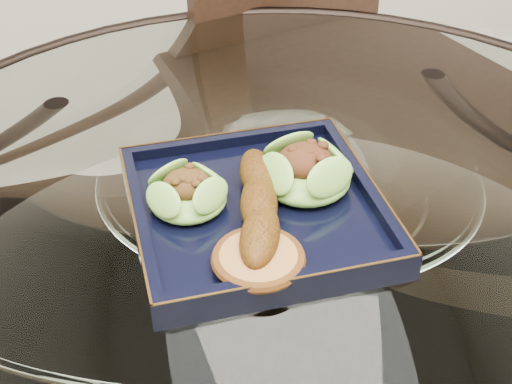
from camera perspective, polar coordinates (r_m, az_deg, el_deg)
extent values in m
cylinder|color=white|center=(0.83, 2.56, -1.04)|extent=(1.10, 1.10, 0.01)
torus|color=black|center=(0.83, 2.56, -1.04)|extent=(1.13, 1.13, 0.02)
cylinder|color=black|center=(1.35, 11.57, -5.33)|extent=(0.04, 0.04, 0.75)
cylinder|color=black|center=(1.29, -12.82, -7.96)|extent=(0.04, 0.04, 0.75)
cube|color=black|center=(1.37, 6.39, 0.76)|extent=(0.53, 0.53, 0.04)
cube|color=black|center=(1.37, 2.65, 13.98)|extent=(0.38, 0.16, 0.46)
cylinder|color=black|center=(1.35, 3.57, -13.75)|extent=(0.03, 0.03, 0.45)
cylinder|color=black|center=(1.52, 15.23, -8.26)|extent=(0.03, 0.03, 0.45)
cylinder|color=black|center=(1.57, -3.30, -4.86)|extent=(0.03, 0.03, 0.45)
cylinder|color=black|center=(1.71, 7.47, -0.98)|extent=(0.03, 0.03, 0.45)
cube|color=black|center=(0.79, 0.00, -1.73)|extent=(0.30, 0.30, 0.02)
ellipsoid|color=#4C912A|center=(0.78, -5.49, -0.22)|extent=(0.11, 0.11, 0.03)
ellipsoid|color=#4E9029|center=(0.81, 3.98, 1.52)|extent=(0.11, 0.11, 0.04)
ellipsoid|color=#68390A|center=(0.76, 0.24, -0.99)|extent=(0.07, 0.19, 0.04)
cylinder|color=#AA6C38|center=(0.71, 0.20, -5.49)|extent=(0.10, 0.10, 0.02)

